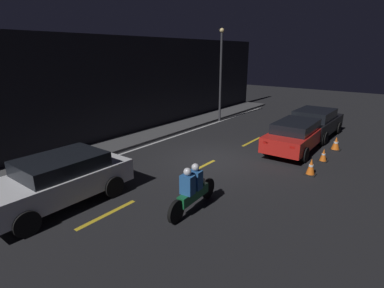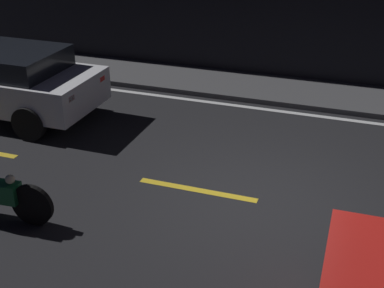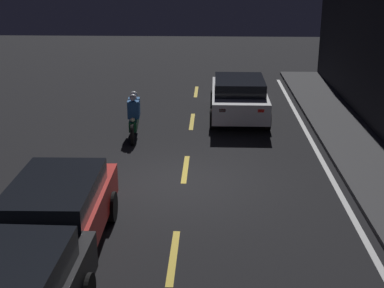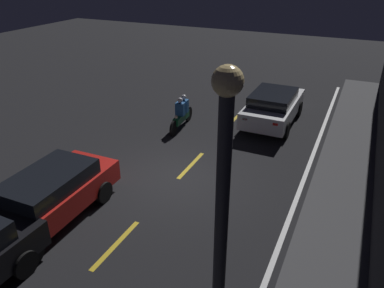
{
  "view_description": "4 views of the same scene",
  "coord_description": "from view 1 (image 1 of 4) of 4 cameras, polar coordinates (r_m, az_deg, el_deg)",
  "views": [
    {
      "loc": [
        -9.98,
        -6.46,
        4.41
      ],
      "look_at": [
        -0.78,
        0.58,
        0.81
      ],
      "focal_mm": 28.0,
      "sensor_mm": 36.0,
      "label": 1
    },
    {
      "loc": [
        1.42,
        -7.08,
        4.48
      ],
      "look_at": [
        -1.06,
        -0.1,
        0.87
      ],
      "focal_mm": 50.0,
      "sensor_mm": 36.0,
      "label": 2
    },
    {
      "loc": [
        12.29,
        0.7,
        5.24
      ],
      "look_at": [
        0.44,
        0.23,
        1.2
      ],
      "focal_mm": 50.0,
      "sensor_mm": 36.0,
      "label": 3
    },
    {
      "loc": [
        9.37,
        4.88,
        6.53
      ],
      "look_at": [
        -0.29,
        0.37,
        1.23
      ],
      "focal_mm": 35.0,
      "sensor_mm": 36.0,
      "label": 4
    }
  ],
  "objects": [
    {
      "name": "ground_plane",
      "position": [
        12.68,
        4.25,
        -3.15
      ],
      "size": [
        56.0,
        56.0,
        0.0
      ],
      "primitive_type": "plane",
      "color": "black"
    },
    {
      "name": "raised_curb",
      "position": [
        15.77,
        -10.91,
        0.9
      ],
      "size": [
        28.0,
        1.82,
        0.12
      ],
      "color": "#424244",
      "rests_on": "ground"
    },
    {
      "name": "building_front",
      "position": [
        16.07,
        -14.0,
        10.23
      ],
      "size": [
        28.0,
        0.3,
        5.17
      ],
      "color": "black",
      "rests_on": "ground"
    },
    {
      "name": "lane_dash_b",
      "position": [
        9.02,
        -15.87,
        -12.75
      ],
      "size": [
        2.0,
        0.14,
        0.01
      ],
      "color": "gold",
      "rests_on": "ground"
    },
    {
      "name": "lane_dash_c",
      "position": [
        11.91,
        1.59,
        -4.48
      ],
      "size": [
        2.0,
        0.14,
        0.01
      ],
      "color": "gold",
      "rests_on": "ground"
    },
    {
      "name": "lane_dash_d",
      "position": [
        15.59,
        11.34,
        0.48
      ],
      "size": [
        2.0,
        0.14,
        0.01
      ],
      "color": "gold",
      "rests_on": "ground"
    },
    {
      "name": "lane_dash_e",
      "position": [
        19.61,
        17.23,
        3.48
      ],
      "size": [
        2.0,
        0.14,
        0.01
      ],
      "color": "gold",
      "rests_on": "ground"
    },
    {
      "name": "lane_solid_kerb",
      "position": [
        14.96,
        -7.91,
        -0.05
      ],
      "size": [
        25.2,
        0.14,
        0.01
      ],
      "color": "silver",
      "rests_on": "ground"
    },
    {
      "name": "sedan_white",
      "position": [
        9.73,
        -24.2,
        -6.17
      ],
      "size": [
        4.31,
        2.0,
        1.46
      ],
      "rotation": [
        0.0,
        0.0,
        3.14
      ],
      "color": "silver",
      "rests_on": "ground"
    },
    {
      "name": "taxi_red",
      "position": [
        14.55,
        19.25,
        1.75
      ],
      "size": [
        4.6,
        1.91,
        1.41
      ],
      "rotation": [
        0.0,
        0.0,
        0.02
      ],
      "color": "red",
      "rests_on": "ground"
    },
    {
      "name": "van_black",
      "position": [
        17.36,
        22.34,
        3.91
      ],
      "size": [
        4.26,
        2.06,
        1.47
      ],
      "rotation": [
        0.0,
        0.0,
        -0.01
      ],
      "color": "black",
      "rests_on": "ground"
    },
    {
      "name": "motorcycle",
      "position": [
        8.6,
        0.04,
        -8.7
      ],
      "size": [
        2.35,
        0.41,
        1.39
      ],
      "rotation": [
        0.0,
        0.0,
        0.08
      ],
      "color": "black",
      "rests_on": "ground"
    },
    {
      "name": "traffic_cone_near",
      "position": [
        11.97,
        21.73,
        -4.07
      ],
      "size": [
        0.4,
        0.4,
        0.64
      ],
      "color": "black",
      "rests_on": "ground"
    },
    {
      "name": "traffic_cone_mid",
      "position": [
        13.64,
        23.76,
        -1.97
      ],
      "size": [
        0.37,
        0.37,
        0.54
      ],
      "color": "black",
      "rests_on": "ground"
    },
    {
      "name": "traffic_cone_far",
      "position": [
        15.45,
        25.72,
        0.09
      ],
      "size": [
        0.47,
        0.47,
        0.63
      ],
      "color": "black",
      "rests_on": "ground"
    },
    {
      "name": "street_lamp",
      "position": [
        19.51,
        5.51,
        13.72
      ],
      "size": [
        0.28,
        0.28,
        5.76
      ],
      "color": "#333338",
      "rests_on": "ground"
    }
  ]
}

